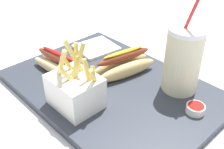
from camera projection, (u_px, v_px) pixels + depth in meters
ground_plane at (112, 95)px, 0.68m from camera, size 2.40×2.40×0.02m
food_tray at (112, 88)px, 0.67m from camera, size 0.50×0.35×0.02m
soda_cup at (183, 60)px, 0.61m from camera, size 0.08×0.08×0.24m
fries_basket at (77, 91)px, 0.58m from camera, size 0.10×0.09×0.15m
hot_dog_1 at (124, 65)px, 0.69m from camera, size 0.08×0.17×0.07m
hot_dog_2 at (59, 64)px, 0.70m from camera, size 0.17×0.07×0.06m
ketchup_cup_1 at (195, 108)px, 0.58m from camera, size 0.04×0.04×0.02m
napkin_stack at (96, 48)px, 0.82m from camera, size 0.12×0.12×0.01m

